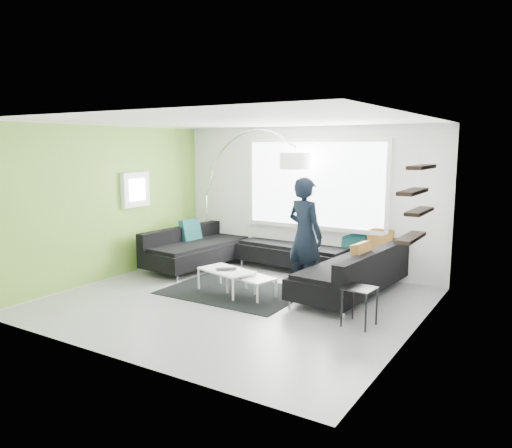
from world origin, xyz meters
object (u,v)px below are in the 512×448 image
(arc_lamp, at_px, (206,196))
(laptop, at_px, (227,270))
(coffee_table, at_px, (239,283))
(sectional_sofa, at_px, (271,257))
(side_table, at_px, (359,307))
(person, at_px, (305,235))

(arc_lamp, bearing_deg, laptop, -37.35)
(laptop, bearing_deg, coffee_table, -17.70)
(sectional_sofa, xyz_separation_m, side_table, (2.26, -1.51, -0.14))
(arc_lamp, bearing_deg, coffee_table, -33.48)
(person, height_order, laptop, person)
(side_table, bearing_deg, laptop, 173.39)
(coffee_table, bearing_deg, side_table, 5.56)
(sectional_sofa, height_order, person, person)
(laptop, bearing_deg, person, -1.27)
(side_table, xyz_separation_m, laptop, (-2.39, 0.28, 0.14))
(arc_lamp, bearing_deg, sectional_sofa, -10.32)
(sectional_sofa, relative_size, side_table, 8.44)
(coffee_table, xyz_separation_m, arc_lamp, (-2.04, 1.83, 1.18))
(coffee_table, height_order, laptop, laptop)
(sectional_sofa, height_order, arc_lamp, arc_lamp)
(person, bearing_deg, laptop, 55.55)
(sectional_sofa, height_order, coffee_table, sectional_sofa)
(side_table, relative_size, laptop, 1.29)
(person, distance_m, laptop, 1.42)
(person, xyz_separation_m, laptop, (-1.02, -0.81, -0.56))
(coffee_table, xyz_separation_m, laptop, (-0.18, -0.07, 0.21))
(coffee_table, bearing_deg, laptop, -143.30)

